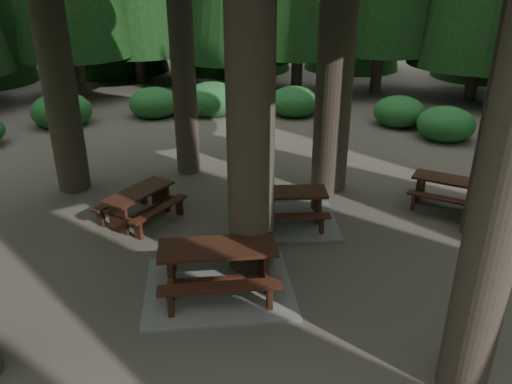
# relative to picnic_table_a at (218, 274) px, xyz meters

# --- Properties ---
(ground) EXTENTS (80.00, 80.00, 0.00)m
(ground) POSITION_rel_picnic_table_a_xyz_m (-0.31, 0.63, -0.32)
(ground) COLOR #565046
(ground) RESTS_ON ground
(picnic_table_a) EXTENTS (3.00, 2.66, 0.88)m
(picnic_table_a) POSITION_rel_picnic_table_a_xyz_m (0.00, 0.00, 0.00)
(picnic_table_a) COLOR gray
(picnic_table_a) RESTS_ON ground
(picnic_table_b) EXTENTS (1.96, 2.11, 0.73)m
(picnic_table_b) POSITION_rel_picnic_table_a_xyz_m (-2.20, 2.49, 0.17)
(picnic_table_b) COLOR #371D10
(picnic_table_b) RESTS_ON ground
(picnic_table_c) EXTENTS (2.53, 2.19, 0.77)m
(picnic_table_c) POSITION_rel_picnic_table_a_xyz_m (1.07, 2.69, -0.05)
(picnic_table_c) COLOR gray
(picnic_table_c) RESTS_ON ground
(picnic_table_d) EXTENTS (2.05, 1.88, 0.72)m
(picnic_table_d) POSITION_rel_picnic_table_a_xyz_m (4.89, 3.92, 0.16)
(picnic_table_d) COLOR #371D10
(picnic_table_d) RESTS_ON ground
(shrub_ring) EXTENTS (23.86, 24.64, 1.49)m
(shrub_ring) POSITION_rel_picnic_table_a_xyz_m (0.40, 1.38, 0.08)
(shrub_ring) COLOR #216027
(shrub_ring) RESTS_ON ground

